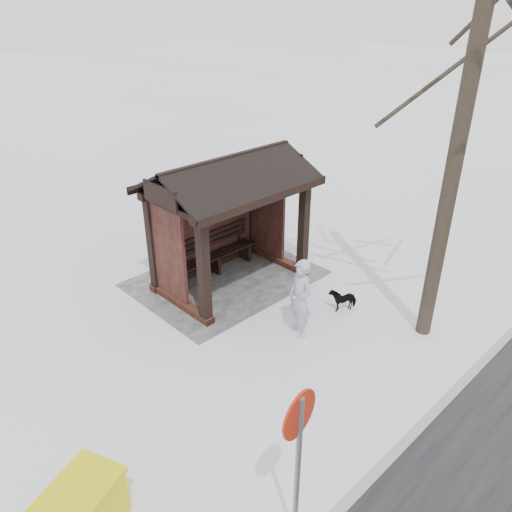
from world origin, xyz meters
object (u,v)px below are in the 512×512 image
at_px(bus_shelter, 225,195).
at_px(pedestrian, 300,299).
at_px(dog, 343,299).
at_px(grit_bin, 82,511).
at_px(road_sign, 298,439).

distance_m(bus_shelter, pedestrian, 2.99).
height_order(bus_shelter, dog, bus_shelter).
bearing_deg(dog, pedestrian, -67.55).
xyz_separation_m(pedestrian, grit_bin, (5.11, 0.94, -0.42)).
height_order(bus_shelter, pedestrian, bus_shelter).
height_order(pedestrian, road_sign, road_sign).
height_order(pedestrian, grit_bin, pedestrian).
bearing_deg(grit_bin, dog, 165.11).
relative_size(dog, grit_bin, 0.48).
relative_size(bus_shelter, pedestrian, 2.17).
height_order(pedestrian, dog, pedestrian).
bearing_deg(road_sign, grit_bin, -52.31).
relative_size(pedestrian, road_sign, 0.70).
relative_size(pedestrian, dog, 2.79).
xyz_separation_m(pedestrian, dog, (-1.37, 0.05, -0.58)).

